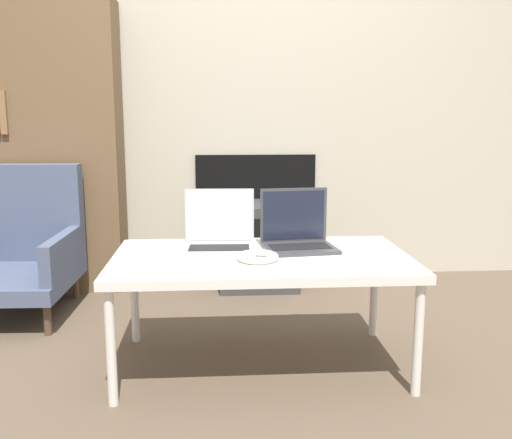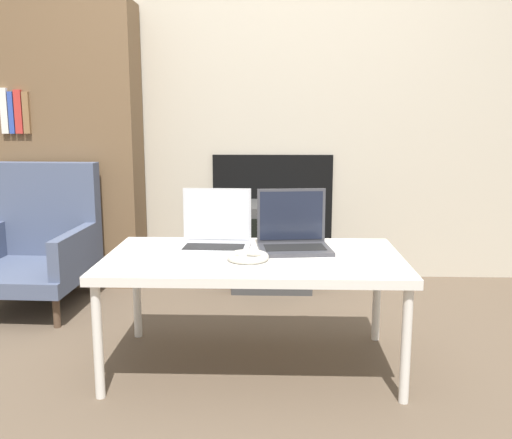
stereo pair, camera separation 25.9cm
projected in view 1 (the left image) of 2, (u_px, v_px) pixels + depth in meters
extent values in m
plane|color=brown|center=(266.00, 394.00, 2.15)|extent=(14.00, 14.00, 0.00)
cube|color=#B7AD99|center=(244.00, 72.00, 3.54)|extent=(7.00, 0.06, 2.60)
cube|color=black|center=(256.00, 216.00, 3.67)|extent=(0.76, 0.03, 0.79)
cube|color=silver|center=(261.00, 260.00, 2.32)|extent=(1.20, 0.68, 0.04)
cylinder|color=silver|center=(111.00, 348.00, 2.03)|extent=(0.04, 0.04, 0.44)
cylinder|color=silver|center=(418.00, 339.00, 2.11)|extent=(0.04, 0.04, 0.44)
cylinder|color=silver|center=(135.00, 296.00, 2.62)|extent=(0.04, 0.04, 0.44)
cylinder|color=silver|center=(374.00, 291.00, 2.69)|extent=(0.04, 0.04, 0.44)
cube|color=#B2B2B7|center=(219.00, 250.00, 2.38)|extent=(0.30, 0.24, 0.02)
cube|color=black|center=(219.00, 248.00, 2.38)|extent=(0.26, 0.13, 0.00)
cube|color=#B2B2B7|center=(220.00, 216.00, 2.46)|extent=(0.30, 0.02, 0.23)
cube|color=white|center=(220.00, 216.00, 2.46)|extent=(0.27, 0.01, 0.21)
cube|color=#38383D|center=(300.00, 248.00, 2.40)|extent=(0.32, 0.26, 0.02)
cube|color=black|center=(300.00, 246.00, 2.40)|extent=(0.26, 0.15, 0.00)
cube|color=#38383D|center=(294.00, 215.00, 2.49)|extent=(0.30, 0.04, 0.23)
cube|color=black|center=(294.00, 215.00, 2.48)|extent=(0.27, 0.04, 0.21)
torus|color=beige|center=(258.00, 257.00, 2.24)|extent=(0.16, 0.16, 0.03)
cube|color=silver|center=(303.00, 263.00, 2.18)|extent=(0.07, 0.15, 0.01)
cube|color=#383838|center=(258.00, 245.00, 3.48)|extent=(0.47, 0.41, 0.51)
cube|color=black|center=(261.00, 253.00, 3.28)|extent=(0.39, 0.01, 0.40)
cube|color=#47516B|center=(13.00, 280.00, 2.95)|extent=(0.62, 0.68, 0.08)
cube|color=#47516B|center=(28.00, 212.00, 3.17)|extent=(0.60, 0.12, 0.54)
cube|color=#47516B|center=(63.00, 253.00, 2.94)|extent=(0.08, 0.60, 0.20)
cylinder|color=#4C3828|center=(47.00, 319.00, 2.72)|extent=(0.04, 0.04, 0.16)
cylinder|color=#4C3828|center=(76.00, 285.00, 3.27)|extent=(0.04, 0.04, 0.16)
cube|color=brown|center=(47.00, 148.00, 3.35)|extent=(0.86, 0.30, 1.69)
cube|color=brown|center=(3.00, 113.00, 3.14)|extent=(0.04, 0.02, 0.24)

